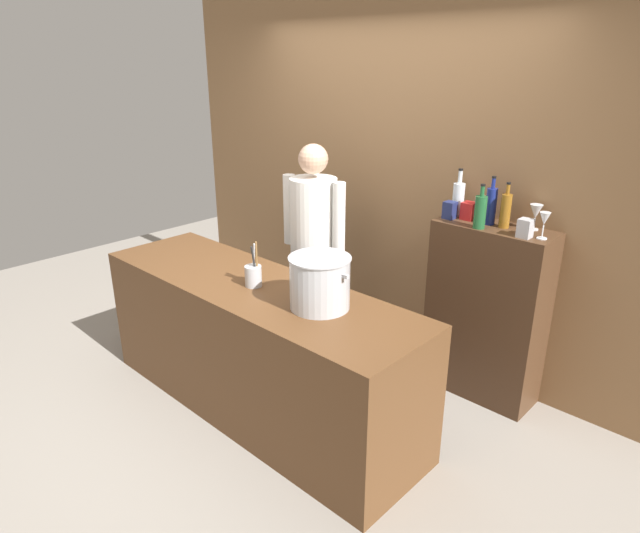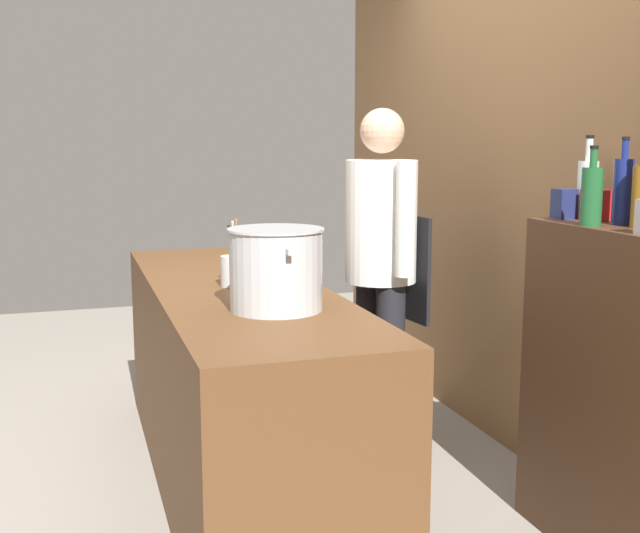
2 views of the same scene
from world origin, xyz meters
TOP-DOWN VIEW (x-y plane):
  - ground_plane at (0.00, 0.00)m, footprint 8.00×8.00m
  - brick_back_panel at (0.00, 1.40)m, footprint 4.40×0.10m
  - prep_counter at (0.00, 0.00)m, footprint 2.38×0.70m
  - bar_cabinet at (0.98, 1.19)m, footprint 0.76×0.32m
  - chef at (-0.20, 0.75)m, footprint 0.53×0.38m
  - stockpot_large at (0.53, 0.04)m, footprint 0.41×0.35m
  - utensil_crock at (0.02, -0.02)m, footprint 0.10×0.10m
  - wine_bottle_clear at (0.66, 1.25)m, footprint 0.08×0.08m
  - wine_bottle_green at (0.92, 1.08)m, footprint 0.07×0.07m
  - wine_bottle_cobalt at (0.92, 1.21)m, footprint 0.07×0.07m
  - spice_tin_red at (0.77, 1.21)m, footprint 0.08×0.08m
  - spice_tin_navy at (0.67, 1.15)m, footprint 0.07×0.07m

SIDE VIEW (x-z plane):
  - ground_plane at x=0.00m, z-range 0.00..0.00m
  - prep_counter at x=0.00m, z-range 0.00..0.90m
  - bar_cabinet at x=0.98m, z-range 0.00..1.21m
  - chef at x=-0.20m, z-range 0.13..1.79m
  - utensil_crock at x=0.02m, z-range 0.83..1.12m
  - stockpot_large at x=0.53m, z-range 0.90..1.20m
  - spice_tin_navy at x=0.67m, z-range 1.21..1.33m
  - spice_tin_red at x=0.77m, z-range 1.21..1.33m
  - wine_bottle_green at x=0.92m, z-range 1.18..1.46m
  - wine_bottle_clear at x=0.66m, z-range 1.17..1.49m
  - wine_bottle_cobalt at x=0.92m, z-range 1.18..1.49m
  - brick_back_panel at x=0.00m, z-range 0.00..3.00m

